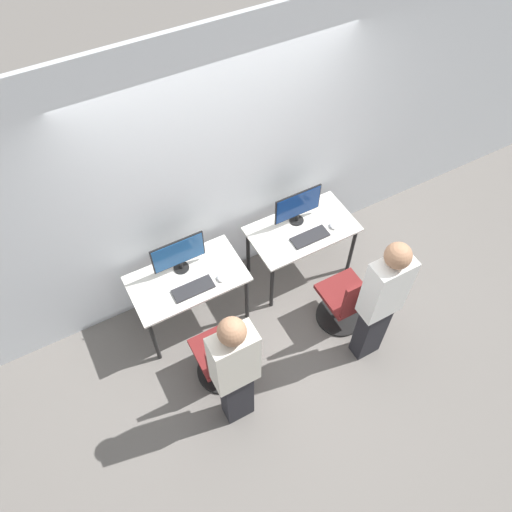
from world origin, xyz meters
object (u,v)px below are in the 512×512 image
office_chair_right (347,301)px  person_right (381,301)px  monitor_right (298,206)px  monitor_left (179,254)px  person_left (235,370)px  keyboard_left (193,289)px  mouse_left (220,278)px  keyboard_right (310,237)px  office_chair_left (223,358)px  mouse_right (333,226)px

office_chair_right → person_right: bearing=-88.9°
monitor_right → person_right: bearing=-86.9°
office_chair_right → monitor_right: bearing=94.0°
monitor_left → person_left: 1.23m
keyboard_left → person_left: bearing=-93.4°
mouse_left → keyboard_right: mouse_left is taller
office_chair_left → keyboard_left: bearing=88.7°
monitor_left → person_right: 1.84m
person_left → monitor_right: size_ratio=3.14×
keyboard_left → person_right: 1.67m
keyboard_left → office_chair_left: bearing=-91.3°
office_chair_left → office_chair_right: (1.33, -0.04, 0.00)m
person_left → office_chair_right: bearing=13.2°
office_chair_left → monitor_right: size_ratio=1.78×
mouse_right → monitor_right: bearing=137.4°
office_chair_right → person_right: person_right is taller
office_chair_right → person_right: size_ratio=0.55×
office_chair_left → mouse_right: office_chair_left is taller
monitor_left → keyboard_right: size_ratio=1.33×
keyboard_left → keyboard_right: bearing=0.3°
monitor_left → monitor_right: 1.26m
monitor_left → keyboard_left: monitor_left is taller
mouse_left → monitor_right: 1.05m
monitor_left → mouse_right: monitor_left is taller
keyboard_left → office_chair_right: office_chair_right is taller
office_chair_left → person_left: 0.62m
person_left → mouse_right: person_left is taller
office_chair_right → keyboard_right: bearing=95.6°
monitor_left → keyboard_right: bearing=-12.0°
keyboard_left → mouse_left: mouse_left is taller
keyboard_right → office_chair_left: bearing=-155.1°
keyboard_right → person_right: bearing=-86.1°
keyboard_right → person_right: (0.07, -1.00, 0.17)m
office_chair_right → monitor_left: bearing=145.7°
monitor_right → person_right: 1.26m
monitor_left → office_chair_left: monitor_left is taller
mouse_right → office_chair_right: 0.76m
office_chair_left → mouse_right: bearing=21.1°
keyboard_left → office_chair_left: (-0.01, -0.58, -0.35)m
mouse_right → person_right: size_ratio=0.06×
person_left → office_chair_right: 1.50m
mouse_right → person_right: person_right is taller
person_right → person_left: bearing=178.3°
keyboard_right → mouse_right: (0.27, 0.01, 0.01)m
monitor_left → office_chair_left: (-0.01, -0.86, -0.55)m
office_chair_left → monitor_left: bearing=89.1°
mouse_left → person_right: 1.45m
person_left → keyboard_right: (1.32, 0.96, -0.15)m
mouse_left → keyboard_right: size_ratio=0.23×
office_chair_left → keyboard_right: office_chair_left is taller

